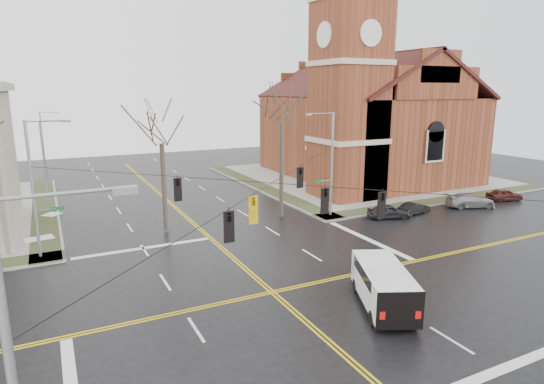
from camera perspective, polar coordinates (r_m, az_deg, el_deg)
name	(u,v)px	position (r m, az deg, el deg)	size (l,w,h in m)	color
ground	(272,292)	(25.81, 0.03, -12.47)	(120.00, 120.00, 0.00)	black
sidewalks	(272,291)	(25.78, 0.03, -12.32)	(80.00, 80.00, 0.17)	gray
road_markings	(272,292)	(25.81, 0.03, -12.46)	(100.00, 100.00, 0.01)	gold
church	(362,111)	(57.72, 11.27, 9.97)	(24.28, 27.48, 27.50)	brown
signal_pole_ne	(330,161)	(39.49, 7.30, 3.84)	(2.75, 0.22, 9.00)	gray
signal_pole_nw	(35,186)	(32.96, -27.57, 0.71)	(2.75, 0.22, 9.00)	gray
span_wires	(272,183)	(23.84, 0.03, 1.14)	(23.02, 23.02, 0.03)	black
traffic_signals	(278,200)	(23.43, 0.76, -0.95)	(8.21, 8.26, 1.30)	black
streetlight_north_a	(45,158)	(49.33, -26.58, 3.80)	(2.30, 0.20, 8.00)	gray
streetlight_north_b	(44,139)	(69.20, -26.73, 5.99)	(2.30, 0.20, 8.00)	gray
cargo_van	(382,283)	(24.55, 13.65, -10.98)	(4.32, 6.00, 2.14)	white
parked_car_a	(389,211)	(40.85, 14.43, -2.38)	(1.47, 3.65, 1.24)	black
parked_car_b	(414,208)	(42.89, 17.39, -1.97)	(1.12, 3.23, 1.06)	black
parked_car_c	(470,200)	(47.19, 23.62, -0.98)	(1.88, 4.62, 1.34)	#979799
parked_car_d	(504,195)	(51.49, 27.14, -0.30)	(1.47, 3.65, 1.24)	#461A14
tree_nw_near	(161,138)	(35.71, -13.71, 6.65)	(4.00, 4.00, 10.23)	#3A3025
tree_ne	(282,116)	(38.43, 1.22, 9.47)	(4.00, 4.00, 12.17)	#3A3025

